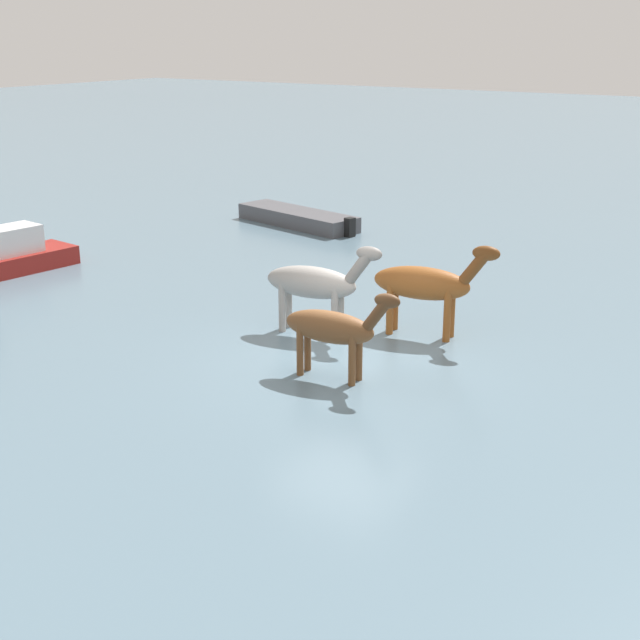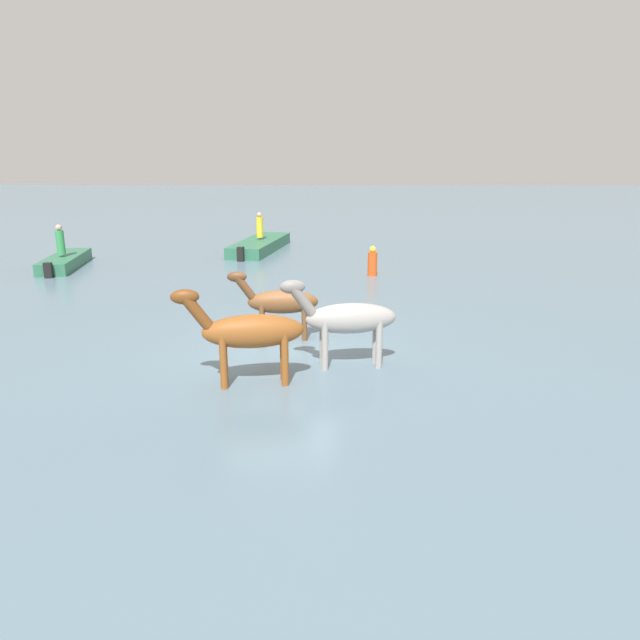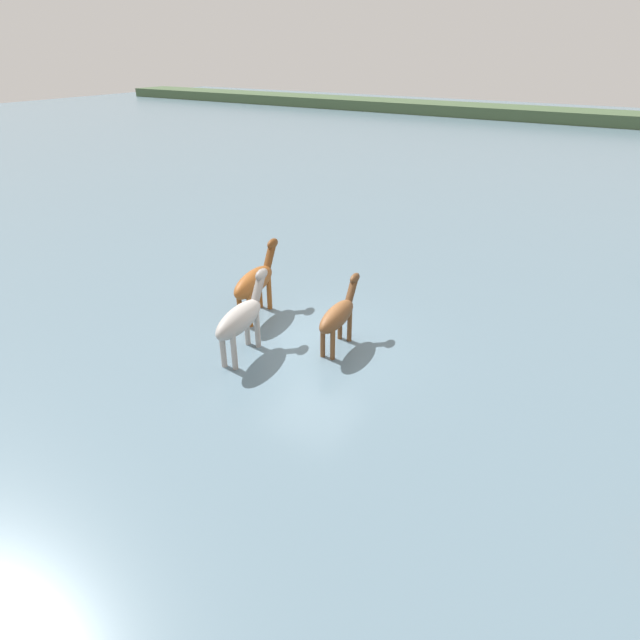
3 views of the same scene
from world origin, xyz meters
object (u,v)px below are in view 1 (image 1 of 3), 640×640
(horse_mid_herd, at_px, (333,328))
(horse_chestnut_trailing, at_px, (315,283))
(boat_skiff_near, at_px, (298,220))
(horse_lead, at_px, (426,284))

(horse_mid_herd, relative_size, horse_chestnut_trailing, 0.88)
(horse_mid_herd, height_order, horse_chestnut_trailing, horse_chestnut_trailing)
(horse_chestnut_trailing, height_order, boat_skiff_near, horse_chestnut_trailing)
(horse_lead, height_order, horse_chestnut_trailing, horse_lead)
(horse_chestnut_trailing, xyz_separation_m, boat_skiff_near, (-8.56, -6.29, -0.91))
(horse_lead, height_order, boat_skiff_near, horse_lead)
(horse_lead, distance_m, boat_skiff_near, 11.17)
(boat_skiff_near, bearing_deg, horse_chestnut_trailing, 138.80)
(horse_chestnut_trailing, relative_size, boat_skiff_near, 0.54)
(boat_skiff_near, bearing_deg, horse_mid_herd, 139.65)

